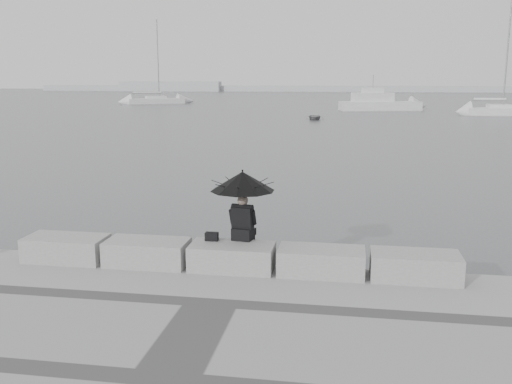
% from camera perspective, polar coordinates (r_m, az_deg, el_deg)
% --- Properties ---
extents(ground, '(360.00, 360.00, 0.00)m').
position_cam_1_polar(ground, '(11.65, -1.92, -9.36)').
color(ground, '#484A4D').
rests_on(ground, ground).
extents(stone_block_far_left, '(1.60, 0.80, 0.50)m').
position_cam_1_polar(stone_block_far_left, '(12.11, -18.43, -5.39)').
color(stone_block_far_left, gray).
rests_on(stone_block_far_left, promenade).
extents(stone_block_left, '(1.60, 0.80, 0.50)m').
position_cam_1_polar(stone_block_left, '(11.44, -10.82, -5.98)').
color(stone_block_left, gray).
rests_on(stone_block_left, promenade).
extents(stone_block_centre, '(1.60, 0.80, 0.50)m').
position_cam_1_polar(stone_block_centre, '(10.98, -2.40, -6.52)').
color(stone_block_centre, gray).
rests_on(stone_block_centre, promenade).
extents(stone_block_right, '(1.60, 0.80, 0.50)m').
position_cam_1_polar(stone_block_right, '(10.78, 6.54, -6.93)').
color(stone_block_right, gray).
rests_on(stone_block_right, promenade).
extents(stone_block_far_right, '(1.60, 0.80, 0.50)m').
position_cam_1_polar(stone_block_far_right, '(10.85, 15.62, -7.18)').
color(stone_block_far_right, gray).
rests_on(stone_block_far_right, promenade).
extents(seated_person, '(1.26, 1.26, 1.39)m').
position_cam_1_polar(seated_person, '(11.00, -1.37, 0.36)').
color(seated_person, black).
rests_on(seated_person, stone_block_centre).
extents(bag, '(0.25, 0.14, 0.16)m').
position_cam_1_polar(bag, '(11.17, -4.45, -4.46)').
color(bag, black).
rests_on(bag, stone_block_centre).
extents(distant_landmass, '(180.00, 8.00, 2.80)m').
position_cam_1_polar(distant_landmass, '(165.54, 5.84, 10.27)').
color(distant_landmass, '#AEB1B4').
rests_on(distant_landmass, ground).
extents(sailboat_left, '(8.69, 6.68, 12.90)m').
position_cam_1_polar(sailboat_left, '(91.61, -9.99, 9.01)').
color(sailboat_left, white).
rests_on(sailboat_left, ground).
extents(sailboat_right, '(6.81, 2.66, 12.90)m').
position_cam_1_polar(sailboat_right, '(68.36, 23.09, 7.53)').
color(sailboat_right, white).
rests_on(sailboat_right, ground).
extents(motor_cruiser, '(10.33, 4.99, 4.50)m').
position_cam_1_polar(motor_cruiser, '(73.89, 12.30, 8.68)').
color(motor_cruiser, white).
rests_on(motor_cruiser, ground).
extents(dinghy, '(2.83, 1.32, 0.47)m').
position_cam_1_polar(dinghy, '(56.75, 5.87, 7.45)').
color(dinghy, gray).
rests_on(dinghy, ground).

